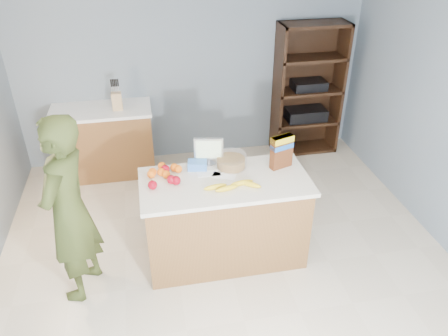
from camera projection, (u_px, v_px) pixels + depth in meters
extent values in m
cube|color=beige|center=(231.00, 275.00, 4.21)|extent=(4.50, 5.00, 0.02)
cube|color=slate|center=(192.00, 68.00, 5.66)|extent=(4.50, 0.02, 2.50)
cube|color=white|center=(234.00, 3.00, 2.92)|extent=(4.50, 5.00, 0.02)
cube|color=brown|center=(225.00, 221.00, 4.24)|extent=(1.50, 0.70, 0.86)
cube|color=silver|center=(225.00, 182.00, 4.01)|extent=(1.56, 0.76, 0.04)
cube|color=black|center=(225.00, 250.00, 4.44)|extent=(1.46, 0.66, 0.10)
cube|color=brown|center=(105.00, 143.00, 5.64)|extent=(1.20, 0.60, 0.86)
cube|color=white|center=(100.00, 110.00, 5.40)|extent=(1.24, 0.62, 0.04)
cube|color=black|center=(303.00, 86.00, 6.08)|extent=(0.90, 0.04, 1.80)
cube|color=black|center=(278.00, 93.00, 5.86)|extent=(0.04, 0.40, 1.80)
cube|color=black|center=(338.00, 88.00, 6.00)|extent=(0.04, 0.40, 1.80)
cube|color=black|center=(302.00, 147.00, 6.39)|extent=(0.90, 0.40, 0.04)
cube|color=black|center=(305.00, 121.00, 6.17)|extent=(0.90, 0.40, 0.04)
cube|color=black|center=(308.00, 90.00, 5.93)|extent=(0.90, 0.40, 0.04)
cube|color=black|center=(311.00, 58.00, 5.70)|extent=(0.90, 0.40, 0.04)
cube|color=black|center=(315.00, 24.00, 5.48)|extent=(0.90, 0.40, 0.04)
cube|color=black|center=(306.00, 114.00, 6.11)|extent=(0.55, 0.32, 0.16)
cube|color=black|center=(309.00, 85.00, 5.89)|extent=(0.45, 0.30, 0.12)
imported|color=#343E19|center=(69.00, 211.00, 3.64)|extent=(0.60, 0.73, 1.74)
cube|color=tan|center=(117.00, 101.00, 5.32)|extent=(0.12, 0.10, 0.22)
cylinder|color=black|center=(112.00, 89.00, 5.23)|extent=(0.02, 0.02, 0.09)
cylinder|color=black|center=(114.00, 89.00, 5.24)|extent=(0.02, 0.02, 0.09)
cylinder|color=black|center=(115.00, 89.00, 5.24)|extent=(0.02, 0.02, 0.09)
cylinder|color=black|center=(117.00, 89.00, 5.24)|extent=(0.02, 0.02, 0.09)
cylinder|color=black|center=(119.00, 89.00, 5.25)|extent=(0.02, 0.02, 0.09)
cube|color=white|center=(209.00, 174.00, 4.09)|extent=(0.22, 0.12, 0.00)
cube|color=white|center=(224.00, 176.00, 4.05)|extent=(0.25, 0.19, 0.00)
ellipsoid|color=yellow|center=(215.00, 187.00, 3.86)|extent=(0.22, 0.08, 0.05)
ellipsoid|color=yellow|center=(227.00, 188.00, 3.84)|extent=(0.22, 0.09, 0.05)
ellipsoid|color=yellow|center=(242.00, 183.00, 3.91)|extent=(0.22, 0.08, 0.05)
ellipsoid|color=yellow|center=(250.00, 184.00, 3.90)|extent=(0.20, 0.17, 0.05)
sphere|color=maroon|center=(165.00, 169.00, 4.08)|extent=(0.08, 0.08, 0.08)
sphere|color=maroon|center=(176.00, 181.00, 3.91)|extent=(0.08, 0.08, 0.08)
sphere|color=maroon|center=(153.00, 185.00, 3.85)|extent=(0.08, 0.08, 0.08)
sphere|color=maroon|center=(171.00, 180.00, 3.93)|extent=(0.08, 0.08, 0.08)
sphere|color=orange|center=(151.00, 174.00, 4.01)|extent=(0.08, 0.08, 0.08)
sphere|color=orange|center=(162.00, 166.00, 4.14)|extent=(0.08, 0.08, 0.08)
sphere|color=orange|center=(166.00, 174.00, 4.01)|extent=(0.08, 0.08, 0.08)
sphere|color=orange|center=(178.00, 169.00, 4.09)|extent=(0.08, 0.08, 0.08)
sphere|color=orange|center=(153.00, 172.00, 4.05)|extent=(0.08, 0.08, 0.08)
sphere|color=orange|center=(161.00, 172.00, 4.04)|extent=(0.08, 0.08, 0.08)
sphere|color=orange|center=(174.00, 167.00, 4.11)|extent=(0.08, 0.08, 0.08)
cube|color=blue|center=(197.00, 165.00, 4.15)|extent=(0.20, 0.15, 0.08)
cylinder|color=#267219|center=(231.00, 163.00, 4.18)|extent=(0.27, 0.27, 0.09)
cylinder|color=white|center=(231.00, 161.00, 4.17)|extent=(0.30, 0.30, 0.13)
cylinder|color=silver|center=(209.00, 164.00, 4.24)|extent=(0.12, 0.12, 0.01)
cylinder|color=silver|center=(209.00, 161.00, 4.22)|extent=(0.02, 0.02, 0.05)
cube|color=silver|center=(209.00, 149.00, 4.15)|extent=(0.28, 0.09, 0.22)
cube|color=yellow|center=(209.00, 150.00, 4.14)|extent=(0.24, 0.05, 0.18)
cube|color=#592B14|center=(282.00, 152.00, 4.12)|extent=(0.23, 0.14, 0.33)
cube|color=yellow|center=(283.00, 139.00, 4.05)|extent=(0.23, 0.15, 0.06)
cube|color=blue|center=(282.00, 146.00, 4.08)|extent=(0.23, 0.15, 0.05)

